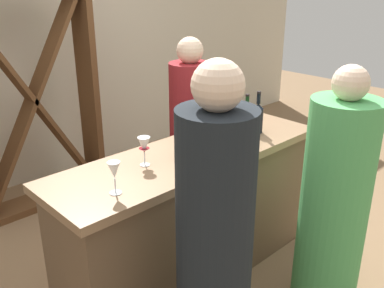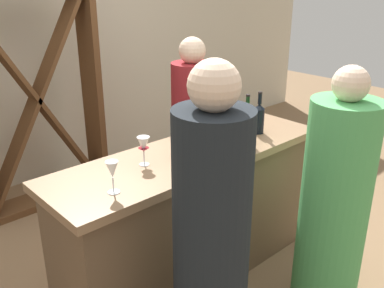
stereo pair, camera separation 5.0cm
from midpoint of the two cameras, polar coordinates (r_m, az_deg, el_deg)
name	(u,v)px [view 1 (the left image)]	position (r m, az deg, el deg)	size (l,w,h in m)	color
ground_plane	(192,273)	(3.13, -0.48, -16.65)	(12.00, 12.00, 0.00)	#846647
back_wall	(26,35)	(4.36, -21.29, 13.16)	(8.00, 0.10, 2.80)	beige
bar_counter	(192,215)	(2.86, -0.51, -9.38)	(1.88, 0.58, 0.91)	brown
wine_rack	(32,100)	(3.85, -20.65, 5.43)	(1.13, 0.28, 1.91)	brown
wine_bottle_leftmost_near_black	(181,139)	(2.53, -2.06, 0.66)	(0.07, 0.07, 0.32)	black
wine_bottle_second_left_near_black	(197,118)	(2.89, 0.22, 3.43)	(0.08, 0.08, 0.32)	black
wine_bottle_center_dark_green	(246,125)	(2.76, 6.60, 2.46)	(0.07, 0.07, 0.33)	black
wine_bottle_second_right_near_black	(258,117)	(2.97, 8.14, 3.50)	(0.07, 0.07, 0.29)	black
wine_glass_near_left	(114,171)	(2.16, -10.85, -3.56)	(0.07, 0.07, 0.17)	white
wine_glass_near_center	(202,126)	(2.72, 0.73, 2.32)	(0.07, 0.07, 0.17)	white
wine_glass_near_right	(144,146)	(2.45, -6.90, -0.28)	(0.07, 0.07, 0.17)	white
water_pitcher	(215,115)	(3.00, 2.52, 3.87)	(0.11, 0.11, 0.22)	silver
person_left_guest	(334,204)	(2.68, 17.66, -7.47)	(0.51, 0.51, 1.50)	#4CA559
person_center_guest	(214,244)	(2.09, 2.25, -12.99)	(0.42, 0.42, 1.62)	black
person_right_guest	(190,138)	(3.50, -0.66, 0.82)	(0.43, 0.43, 1.49)	maroon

